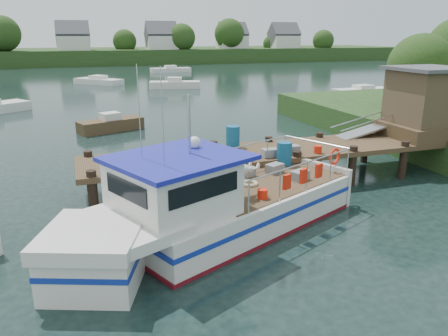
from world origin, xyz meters
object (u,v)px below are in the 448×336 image
object	(u,v)px
lobster_boat	(210,208)
moored_c	(363,91)
moored_rowboat	(111,124)
dock	(377,121)
moored_far	(171,70)
moored_b	(175,84)
moored_d	(99,81)

from	to	relation	value
lobster_boat	moored_c	world-z (taller)	lobster_boat
moored_rowboat	moored_c	bearing A→B (deg)	29.82
lobster_boat	moored_c	xyz separation A→B (m)	(24.08, 25.92, -0.57)
dock	moored_far	bearing A→B (deg)	87.19
moored_far	moored_c	world-z (taller)	moored_far
moored_b	moored_d	world-z (taller)	moored_b
dock	lobster_boat	xyz separation A→B (m)	(-8.82, -4.09, -1.31)
dock	moored_b	distance (m)	33.33
moored_far	moored_c	bearing A→B (deg)	-83.75
moored_far	moored_d	bearing A→B (deg)	-144.13
lobster_boat	moored_far	bearing A→B (deg)	54.53
moored_rowboat	moored_far	distance (m)	44.56
moored_b	moored_far	bearing A→B (deg)	57.77
moored_far	moored_c	size ratio (longest dim) A/B	1.01
moored_far	moored_b	xyz separation A→B (m)	(-4.18, -21.71, 0.06)
dock	moored_d	world-z (taller)	dock
lobster_boat	moored_b	world-z (taller)	lobster_boat
dock	moored_rowboat	xyz separation A→B (m)	(-10.30, 12.34, -1.81)
moored_rowboat	moored_far	xyz separation A→B (m)	(12.99, 42.63, -0.03)
moored_rowboat	moored_b	size ratio (longest dim) A/B	0.72
lobster_boat	moored_b	xyz separation A→B (m)	(7.33, 37.34, -0.48)
moored_d	moored_far	bearing A→B (deg)	37.86
moored_rowboat	moored_b	xyz separation A→B (m)	(8.81, 20.91, 0.03)
lobster_boat	moored_d	world-z (taller)	lobster_boat
moored_rowboat	moored_d	xyz separation A→B (m)	(0.95, 28.06, -0.04)
moored_far	lobster_boat	bearing A→B (deg)	-115.56
moored_far	moored_d	world-z (taller)	moored_far
lobster_boat	moored_c	size ratio (longest dim) A/B	1.63
lobster_boat	moored_far	world-z (taller)	lobster_boat
moored_b	moored_c	world-z (taller)	moored_b
moored_rowboat	moored_c	xyz separation A→B (m)	(25.57, 9.49, -0.07)
dock	moored_far	xyz separation A→B (m)	(2.69, 54.96, -1.84)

